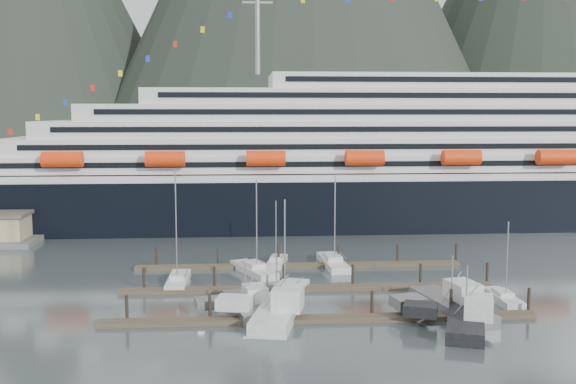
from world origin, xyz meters
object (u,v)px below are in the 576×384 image
object	(u,v)px
sailboat_c	(287,293)
sailboat_h	(503,298)
sailboat_e	(254,270)
sailboat_g	(333,263)
cruise_ship	(452,165)
trawler_a	(244,305)
sailboat_f	(277,262)
trawler_d	(464,320)
trawler_c	(450,304)
trawler_b	(275,312)
sailboat_b	(178,281)

from	to	relation	value
sailboat_c	sailboat_h	world-z (taller)	sailboat_c
sailboat_e	sailboat_g	distance (m)	12.47
cruise_ship	trawler_a	world-z (taller)	cruise_ship
sailboat_e	sailboat_g	world-z (taller)	sailboat_g
trawler_a	sailboat_f	bearing A→B (deg)	-24.72
sailboat_h	trawler_d	world-z (taller)	sailboat_h
cruise_ship	sailboat_h	distance (m)	61.21
trawler_a	trawler_d	world-z (taller)	trawler_d
trawler_a	sailboat_c	bearing A→B (deg)	-54.21
sailboat_h	sailboat_e	bearing A→B (deg)	59.71
sailboat_g	trawler_c	distance (m)	26.22
cruise_ship	trawler_b	world-z (taller)	cruise_ship
cruise_ship	sailboat_b	distance (m)	71.54
sailboat_c	sailboat_f	world-z (taller)	sailboat_c
trawler_b	trawler_d	xyz separation A→B (m)	(19.85, -4.01, -0.06)
sailboat_h	trawler_a	bearing A→B (deg)	92.22
trawler_d	trawler_a	bearing A→B (deg)	91.36
sailboat_f	sailboat_g	bearing A→B (deg)	-88.44
sailboat_c	trawler_b	size ratio (longest dim) A/B	0.99
sailboat_f	sailboat_g	size ratio (longest dim) A/B	0.72
sailboat_c	sailboat_g	distance (m)	18.04
sailboat_h	trawler_b	xyz separation A→B (m)	(-27.83, -5.55, 0.61)
cruise_ship	sailboat_f	xyz separation A→B (m)	(-38.25, -37.13, -11.65)
sailboat_e	sailboat_h	size ratio (longest dim) A/B	1.36
sailboat_h	trawler_d	bearing A→B (deg)	138.74
sailboat_f	sailboat_e	bearing A→B (deg)	157.40
trawler_a	trawler_d	xyz separation A→B (m)	(23.23, -7.59, 0.12)
sailboat_e	trawler_b	bearing A→B (deg)	161.14
sailboat_h	cruise_ship	bearing A→B (deg)	-12.93
cruise_ship	sailboat_g	bearing A→B (deg)	-127.85
trawler_a	trawler_c	xyz separation A→B (m)	(23.48, -1.87, 0.10)
trawler_c	trawler_d	distance (m)	5.72
cruise_ship	trawler_c	bearing A→B (deg)	-107.49
sailboat_e	trawler_d	size ratio (longest dim) A/B	1.08
cruise_ship	sailboat_e	bearing A→B (deg)	-134.59
sailboat_c	trawler_a	size ratio (longest dim) A/B	1.10
sailboat_e	trawler_b	distance (m)	22.10
sailboat_b	sailboat_e	xyz separation A→B (m)	(10.17, 5.33, -0.01)
sailboat_e	trawler_b	size ratio (longest dim) A/B	1.08
sailboat_f	trawler_d	bearing A→B (deg)	-138.40
sailboat_e	sailboat_f	world-z (taller)	sailboat_e
sailboat_b	sailboat_c	xyz separation A→B (m)	(14.11, -7.01, -0.01)
sailboat_g	trawler_c	xyz separation A→B (m)	(10.21, -24.15, 0.49)
sailboat_b	trawler_a	world-z (taller)	sailboat_b
sailboat_f	trawler_d	world-z (taller)	sailboat_f
sailboat_e	sailboat_f	distance (m)	6.38
sailboat_e	sailboat_f	xyz separation A→B (m)	(3.56, 5.29, -0.04)
cruise_ship	sailboat_h	bearing A→B (deg)	-101.54
cruise_ship	sailboat_g	xyz separation A→B (m)	(-29.96, -38.56, -11.61)
sailboat_b	sailboat_g	bearing A→B (deg)	-66.65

